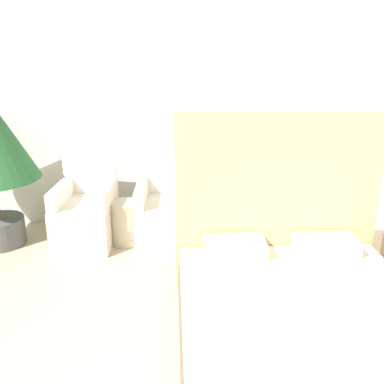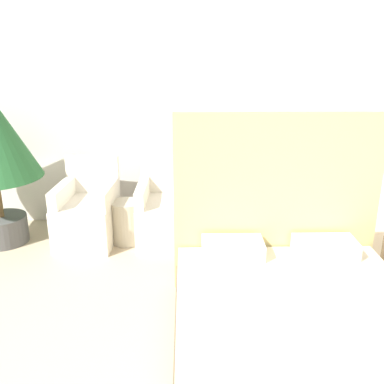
{
  "view_description": "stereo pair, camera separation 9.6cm",
  "coord_description": "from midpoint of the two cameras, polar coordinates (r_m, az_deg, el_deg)",
  "views": [
    {
      "loc": [
        -0.26,
        -1.11,
        2.07
      ],
      "look_at": [
        -0.09,
        2.76,
        0.73
      ],
      "focal_mm": 40.0,
      "sensor_mm": 36.0,
      "label": 1
    },
    {
      "loc": [
        -0.16,
        -1.11,
        2.07
      ],
      "look_at": [
        -0.09,
        2.76,
        0.73
      ],
      "focal_mm": 40.0,
      "sensor_mm": 36.0,
      "label": 2
    }
  ],
  "objects": [
    {
      "name": "wall_back",
      "position": [
        5.03,
        -0.12,
        11.97
      ],
      "size": [
        10.0,
        0.06,
        2.9
      ],
      "color": "silver",
      "rests_on": "ground_plane"
    },
    {
      "name": "bed",
      "position": [
        3.14,
        13.85,
        -16.62
      ],
      "size": [
        1.74,
        2.16,
        1.56
      ],
      "color": "brown",
      "rests_on": "ground_plane"
    },
    {
      "name": "armchair_near_window_left",
      "position": [
        4.8,
        -14.51,
        -3.26
      ],
      "size": [
        0.65,
        0.76,
        0.9
      ],
      "rotation": [
        0.0,
        0.0,
        -0.07
      ],
      "color": "silver",
      "rests_on": "ground_plane"
    },
    {
      "name": "armchair_near_window_right",
      "position": [
        4.69,
        -4.23,
        -3.19
      ],
      "size": [
        0.61,
        0.73,
        0.9
      ],
      "rotation": [
        0.0,
        0.0,
        -0.02
      ],
      "color": "silver",
      "rests_on": "ground_plane"
    },
    {
      "name": "side_table",
      "position": [
        4.72,
        -9.44,
        -4.07
      ],
      "size": [
        0.33,
        0.33,
        0.47
      ],
      "color": "#B7AD93",
      "rests_on": "ground_plane"
    }
  ]
}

